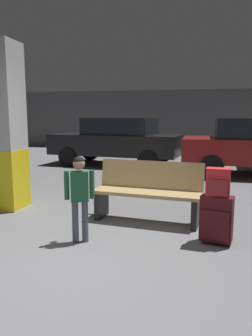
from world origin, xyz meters
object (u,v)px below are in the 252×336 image
(suitcase, at_px, (216,219))
(backpack_bright, at_px, (218,183))
(parked_car_far, at_px, (117,140))
(structural_pillar, at_px, (4,128))
(child, at_px, (79,190))
(bench, at_px, (148,192))

(suitcase, distance_m, backpack_bright, 0.45)
(backpack_bright, height_order, parked_car_far, parked_car_far)
(structural_pillar, relative_size, backpack_bright, 8.10)
(suitcase, xyz_separation_m, child, (-1.65, -0.28, 0.34))
(suitcase, relative_size, backpack_bright, 1.78)
(bench, height_order, backpack_bright, backpack_bright)
(bench, xyz_separation_m, suitcase, (0.95, -0.74, -0.12))
(structural_pillar, distance_m, parked_car_far, 5.33)
(structural_pillar, relative_size, parked_car_far, 0.64)
(bench, xyz_separation_m, parked_car_far, (-1.79, 5.47, 0.36))
(bench, xyz_separation_m, backpack_bright, (0.95, -0.74, 0.33))
(suitcase, distance_m, parked_car_far, 6.81)
(backpack_bright, relative_size, parked_car_far, 0.08)
(backpack_bright, bearing_deg, bench, 142.13)
(suitcase, bearing_deg, child, -170.25)
(suitcase, bearing_deg, bench, 142.13)
(backpack_bright, xyz_separation_m, parked_car_far, (-2.75, 6.21, 0.03))
(structural_pillar, distance_m, backpack_bright, 3.60)
(suitcase, relative_size, parked_car_far, 0.14)
(suitcase, height_order, parked_car_far, parked_car_far)
(bench, distance_m, backpack_bright, 1.25)
(structural_pillar, height_order, suitcase, structural_pillar)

